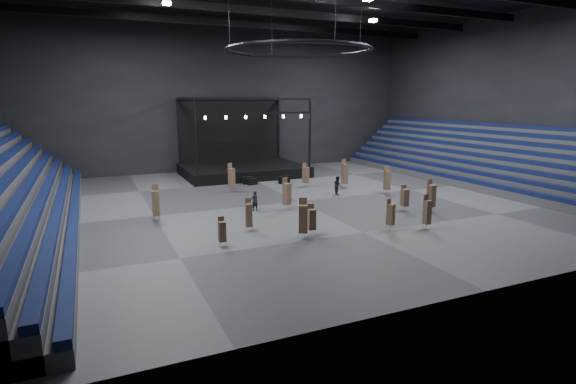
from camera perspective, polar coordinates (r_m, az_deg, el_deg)
name	(u,v)px	position (r m, az deg, el deg)	size (l,w,h in m)	color
floor	(298,201)	(40.18, 1.31, -1.20)	(50.00, 50.00, 0.00)	#4A4A4C
wall_back	(228,99)	(58.83, -7.62, 11.62)	(50.00, 0.20, 18.00)	black
wall_front	(505,98)	(22.11, 25.85, 10.65)	(50.00, 0.20, 18.00)	black
wall_right	(508,99)	(54.76, 26.18, 10.56)	(0.20, 42.00, 18.00)	black
bleachers_right	(488,167)	(53.69, 24.06, 2.93)	(7.20, 40.00, 6.40)	#454447
stage	(241,163)	(54.80, -5.98, 3.74)	(14.00, 10.00, 9.20)	black
truss_ring	(299,50)	(39.38, 1.40, 17.57)	(12.30, 12.30, 5.15)	black
flight_case_left	(248,180)	(48.63, -5.07, 1.50)	(1.20, 0.60, 0.80)	black
flight_case_mid	(252,181)	(48.17, -4.55, 1.35)	(1.04, 0.52, 0.70)	black
flight_case_right	(284,180)	(48.75, -0.50, 1.56)	(1.18, 0.59, 0.79)	black
chair_stack_0	(391,214)	(31.97, 12.90, -2.73)	(0.61, 0.61, 2.22)	silver
chair_stack_1	(249,215)	(30.95, -5.00, -2.88)	(0.49, 0.49, 2.35)	silver
chair_stack_2	(231,178)	(44.28, -7.19, 1.83)	(0.68, 0.68, 2.86)	silver
chair_stack_3	(303,218)	(29.12, 1.91, -3.33)	(0.72, 0.72, 2.74)	silver
chair_stack_4	(312,219)	(30.08, 3.01, -3.42)	(0.53, 0.53, 2.12)	silver
chair_stack_5	(222,231)	(27.99, -8.37, -4.93)	(0.42, 0.42, 1.91)	silver
chair_stack_6	(287,193)	(36.86, -0.16, -0.17)	(0.71, 0.71, 2.66)	silver
chair_stack_7	(156,203)	(34.85, -16.44, -1.30)	(0.60, 0.60, 2.79)	silver
chair_stack_8	(431,195)	(37.88, 17.72, -0.41)	(0.60, 0.60, 2.69)	silver
chair_stack_9	(427,212)	(32.91, 17.25, -2.39)	(0.45, 0.45, 2.47)	silver
chair_stack_10	(306,174)	(46.76, 2.26, 2.26)	(0.69, 0.69, 2.49)	silver
chair_stack_11	(405,197)	(37.74, 14.60, -0.63)	(0.52, 0.52, 2.15)	silver
chair_stack_12	(387,180)	(44.13, 12.47, 1.54)	(0.62, 0.62, 2.72)	silver
chair_stack_13	(345,173)	(46.55, 7.21, 2.37)	(0.57, 0.57, 2.96)	silver
man_center	(255,201)	(36.73, -4.26, -1.15)	(0.60, 0.39, 1.65)	black
crew_member	(338,185)	(43.11, 6.32, 0.83)	(0.87, 0.68, 1.80)	black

